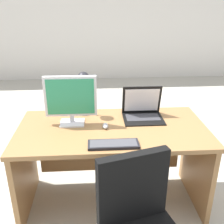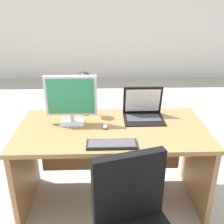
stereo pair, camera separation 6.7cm
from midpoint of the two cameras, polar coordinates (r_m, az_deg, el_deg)
ground at (r=3.86m, az=-1.97°, el=-3.50°), size 12.00×12.00×0.00m
back_wall at (r=6.13m, az=-3.13°, el=20.04°), size 10.00×0.10×2.80m
desk at (r=2.33m, az=-0.85°, el=-7.81°), size 1.55×0.79×0.76m
monitor at (r=2.18m, az=-9.69°, el=2.91°), size 0.42×0.16×0.41m
laptop at (r=2.36m, az=5.68°, el=0.88°), size 0.34×0.29×0.27m
keyboard at (r=1.92m, az=-0.71°, el=-6.92°), size 0.36×0.13×0.02m
mouse at (r=2.16m, az=-2.32°, el=-2.99°), size 0.05×0.08×0.04m
desk_lamp at (r=2.33m, az=-6.90°, el=5.98°), size 0.12×0.14×0.40m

